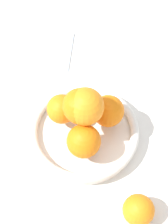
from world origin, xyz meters
name	(u,v)px	position (x,y,z in m)	size (l,w,h in m)	color
ground_plane	(84,137)	(0.00, 0.00, 0.00)	(4.00, 4.00, 0.00)	silver
fruit_bowl	(84,133)	(0.00, 0.00, 0.02)	(0.25, 0.25, 0.04)	silver
orange_pile	(84,115)	(0.00, 0.00, 0.10)	(0.16, 0.17, 0.14)	orange
stray_orange	(138,210)	(0.03, -0.22, 0.03)	(0.07, 0.07, 0.07)	orange
napkin_folded	(46,49)	(0.01, 0.29, 0.00)	(0.14, 0.14, 0.01)	silver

